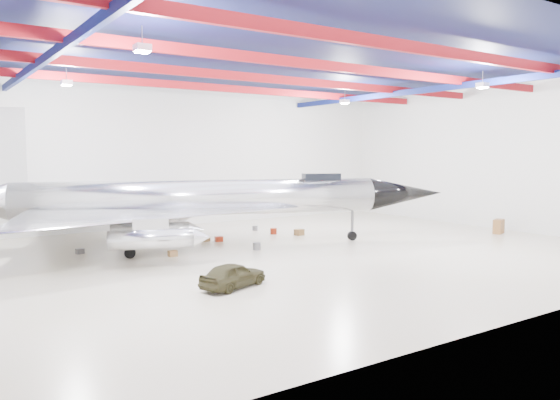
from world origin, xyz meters
TOP-DOWN VIEW (x-y plane):
  - floor at (0.00, 0.00)m, footprint 40.00×40.00m
  - wall_back at (0.00, 15.00)m, footprint 40.00×0.00m
  - wall_right at (20.00, 0.00)m, footprint 0.00×30.00m
  - ceiling at (0.00, 0.00)m, footprint 40.00×40.00m
  - ceiling_structure at (0.00, 0.00)m, footprint 39.50×29.50m
  - jet_aircraft at (-2.45, 4.84)m, footprint 29.75×22.44m
  - jeep at (-5.89, -5.29)m, footprint 3.55×2.35m
  - desk at (17.85, -2.03)m, footprint 1.25×0.91m
  - crate_ply at (-5.26, 2.91)m, footprint 0.48×0.38m
  - toolbox_red at (-0.70, 6.04)m, footprint 0.56×0.48m
  - engine_drum at (-0.21, 2.05)m, footprint 0.64×0.64m
  - parts_bin at (5.33, 5.35)m, footprint 0.66×0.55m
  - crate_small at (-9.43, 6.64)m, footprint 0.49×0.43m
  - tool_chest at (4.09, 6.78)m, footprint 0.53×0.53m
  - oil_barrel at (-1.39, 6.60)m, footprint 0.51×0.43m
  - spares_box at (3.93, 9.11)m, footprint 0.43×0.43m

SIDE VIEW (x-z plane):
  - floor at x=0.00m, z-range 0.00..0.00m
  - crate_small at x=-9.43m, z-range 0.00..0.30m
  - oil_barrel at x=-1.39m, z-range 0.00..0.33m
  - crate_ply at x=-5.26m, z-range 0.00..0.33m
  - toolbox_red at x=-0.70m, z-range 0.00..0.34m
  - spares_box at x=3.93m, z-range 0.00..0.36m
  - parts_bin at x=5.33m, z-range 0.00..0.43m
  - tool_chest at x=4.09m, z-range 0.00..0.43m
  - engine_drum at x=-0.21m, z-range 0.00..0.44m
  - desk at x=17.85m, z-range 0.00..1.03m
  - jeep at x=-5.89m, z-range 0.00..1.12m
  - jet_aircraft at x=-2.45m, z-range -1.45..6.96m
  - wall_back at x=0.00m, z-range -14.50..25.50m
  - wall_right at x=20.00m, z-range -9.50..20.50m
  - ceiling_structure at x=0.00m, z-range 9.79..10.86m
  - ceiling at x=0.00m, z-range 11.00..11.00m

